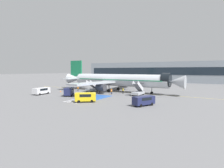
% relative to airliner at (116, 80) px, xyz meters
% --- Properties ---
extents(ground_plane, '(600.00, 600.00, 0.00)m').
position_rel_airliner_xyz_m(ground_plane, '(0.61, 0.44, -3.93)').
color(ground_plane, slate).
extents(apron_leadline_yellow, '(77.58, 4.08, 0.01)m').
position_rel_airliner_xyz_m(apron_leadline_yellow, '(0.63, -0.03, -3.93)').
color(apron_leadline_yellow, gold).
rests_on(apron_leadline_yellow, ground_plane).
extents(apron_stand_patch_blue, '(6.15, 10.22, 0.01)m').
position_rel_airliner_xyz_m(apron_stand_patch_blue, '(0.63, -14.29, -3.93)').
color(apron_stand_patch_blue, '#2856A8').
rests_on(apron_stand_patch_blue, ground_plane).
extents(apron_walkway_bar_0, '(0.44, 3.60, 0.01)m').
position_rel_airliner_xyz_m(apron_walkway_bar_0, '(-1.77, -21.39, -3.93)').
color(apron_walkway_bar_0, silver).
rests_on(apron_walkway_bar_0, ground_plane).
extents(apron_walkway_bar_1, '(0.44, 3.60, 0.01)m').
position_rel_airliner_xyz_m(apron_walkway_bar_1, '(-0.57, -21.39, -3.93)').
color(apron_walkway_bar_1, silver).
rests_on(apron_walkway_bar_1, ground_plane).
extents(apron_walkway_bar_2, '(0.44, 3.60, 0.01)m').
position_rel_airliner_xyz_m(apron_walkway_bar_2, '(0.63, -21.39, -3.93)').
color(apron_walkway_bar_2, silver).
rests_on(apron_walkway_bar_2, ground_plane).
extents(apron_walkway_bar_3, '(0.44, 3.60, 0.01)m').
position_rel_airliner_xyz_m(apron_walkway_bar_3, '(1.83, -21.39, -3.93)').
color(apron_walkway_bar_3, silver).
rests_on(apron_walkway_bar_3, ground_plane).
extents(airliner, '(44.20, 35.17, 11.01)m').
position_rel_airliner_xyz_m(airliner, '(0.00, 0.00, 0.00)').
color(airliner, '#B7BCC4').
rests_on(airliner, ground_plane).
extents(boarding_stairs_forward, '(2.44, 5.32, 4.33)m').
position_rel_airliner_xyz_m(boarding_stairs_forward, '(9.65, -5.04, -2.90)').
color(boarding_stairs_forward, '#ADB2BA').
rests_on(boarding_stairs_forward, ground_plane).
extents(boarding_stairs_aft, '(2.44, 5.32, 4.04)m').
position_rel_airliner_xyz_m(boarding_stairs_aft, '(-7.16, -4.20, -2.94)').
color(boarding_stairs_aft, '#ADB2BA').
rests_on(boarding_stairs_aft, ground_plane).
extents(fuel_tanker, '(9.77, 3.35, 3.42)m').
position_rel_airliner_xyz_m(fuel_tanker, '(-9.20, 25.30, -2.21)').
color(fuel_tanker, '#38383D').
rests_on(fuel_tanker, ground_plane).
extents(service_van_0, '(2.48, 5.39, 2.00)m').
position_rel_airliner_xyz_m(service_van_0, '(-16.67, -17.00, -2.73)').
color(service_van_0, silver).
rests_on(service_van_0, ground_plane).
extents(service_van_1, '(4.98, 4.36, 2.12)m').
position_rel_airliner_xyz_m(service_van_1, '(2.80, -20.83, -2.66)').
color(service_van_1, yellow).
rests_on(service_van_1, ground_plane).
extents(service_van_2, '(3.94, 4.76, 2.36)m').
position_rel_airliner_xyz_m(service_van_2, '(-7.30, -15.26, -2.53)').
color(service_van_2, '#1E234C').
rests_on(service_van_2, ground_plane).
extents(service_van_3, '(3.86, 5.11, 1.97)m').
position_rel_airliner_xyz_m(service_van_3, '(15.83, -18.46, -2.74)').
color(service_van_3, '#1E234C').
rests_on(service_van_3, ground_plane).
extents(ground_crew_0, '(0.28, 0.46, 1.63)m').
position_rel_airliner_xyz_m(ground_crew_0, '(-2.60, -6.55, -3.00)').
color(ground_crew_0, '#2D2D33').
rests_on(ground_crew_0, ground_plane).
extents(ground_crew_1, '(0.26, 0.45, 1.61)m').
position_rel_airliner_xyz_m(ground_crew_1, '(-12.56, -5.04, -3.01)').
color(ground_crew_1, black).
rests_on(ground_crew_1, ground_plane).
extents(ground_crew_2, '(0.47, 0.32, 1.78)m').
position_rel_airliner_xyz_m(ground_crew_2, '(3.98, -3.24, -2.91)').
color(ground_crew_2, black).
rests_on(ground_crew_2, ground_plane).
extents(ground_crew_3, '(0.47, 0.46, 1.75)m').
position_rel_airliner_xyz_m(ground_crew_3, '(1.80, -6.79, -2.92)').
color(ground_crew_3, '#191E38').
rests_on(ground_crew_3, ground_plane).
extents(traffic_cone_0, '(0.46, 0.46, 0.52)m').
position_rel_airliner_xyz_m(traffic_cone_0, '(-15.92, -9.94, -3.67)').
color(traffic_cone_0, orange).
rests_on(traffic_cone_0, ground_plane).
extents(traffic_cone_1, '(0.42, 0.42, 0.47)m').
position_rel_airliner_xyz_m(traffic_cone_1, '(-5.17, -10.73, -3.70)').
color(traffic_cone_1, orange).
rests_on(traffic_cone_1, ground_plane).
extents(terminal_building, '(127.40, 12.10, 12.33)m').
position_rel_airliner_xyz_m(terminal_building, '(15.03, 59.35, 2.23)').
color(terminal_building, '#89939E').
rests_on(terminal_building, ground_plane).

